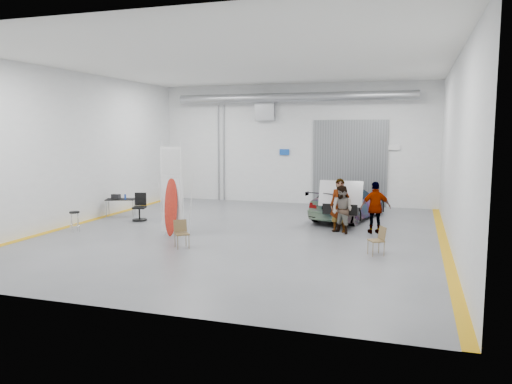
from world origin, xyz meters
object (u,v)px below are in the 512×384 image
(surfboard_display, at_px, (173,198))
(folding_chair_far, at_px, (376,246))
(sedan_car, at_px, (348,202))
(person_a, at_px, (340,205))
(person_b, at_px, (342,210))
(person_c, at_px, (376,208))
(work_table, at_px, (119,199))
(office_chair, at_px, (140,209))
(shop_stool, at_px, (75,222))
(folding_chair_near, at_px, (182,239))

(surfboard_display, relative_size, folding_chair_far, 3.84)
(sedan_car, bearing_deg, person_a, 105.47)
(sedan_car, xyz_separation_m, person_b, (0.19, -3.13, 0.17))
(person_c, xyz_separation_m, work_table, (-10.80, 0.31, -0.18))
(surfboard_display, distance_m, office_chair, 3.63)
(person_c, distance_m, surfboard_display, 7.25)
(person_a, bearing_deg, work_table, -177.17)
(surfboard_display, bearing_deg, shop_stool, -162.81)
(person_b, distance_m, folding_chair_far, 3.20)
(shop_stool, bearing_deg, person_c, 16.37)
(person_b, xyz_separation_m, folding_chair_near, (-4.51, -3.74, -0.60))
(folding_chair_near, bearing_deg, office_chair, 93.78)
(surfboard_display, distance_m, work_table, 5.01)
(person_a, xyz_separation_m, surfboard_display, (-5.49, -2.48, 0.36))
(folding_chair_far, relative_size, work_table, 0.64)
(sedan_car, relative_size, shop_stool, 6.37)
(person_b, xyz_separation_m, work_table, (-9.67, 0.73, -0.11))
(sedan_car, bearing_deg, folding_chair_far, 119.37)
(person_a, bearing_deg, surfboard_display, -150.34)
(person_c, xyz_separation_m, office_chair, (-9.43, -0.29, -0.45))
(surfboard_display, distance_m, shop_stool, 3.89)
(shop_stool, height_order, work_table, work_table)
(sedan_car, height_order, person_b, person_b)
(surfboard_display, bearing_deg, folding_chair_far, 4.58)
(person_c, height_order, surfboard_display, surfboard_display)
(shop_stool, bearing_deg, work_table, 95.22)
(sedan_car, xyz_separation_m, work_table, (-9.48, -2.40, 0.07))
(folding_chair_near, height_order, work_table, work_table)
(shop_stool, distance_m, work_table, 3.42)
(person_b, bearing_deg, office_chair, -149.94)
(shop_stool, height_order, office_chair, office_chair)
(shop_stool, bearing_deg, sedan_car, 32.26)
(person_a, height_order, surfboard_display, surfboard_display)
(folding_chair_far, relative_size, shop_stool, 1.15)
(folding_chair_far, distance_m, shop_stool, 10.77)
(shop_stool, bearing_deg, folding_chair_near, -12.52)
(person_a, xyz_separation_m, shop_stool, (-9.23, -2.96, -0.61))
(sedan_car, height_order, folding_chair_near, sedan_car)
(person_c, relative_size, surfboard_display, 0.57)
(person_a, bearing_deg, office_chair, -173.41)
(folding_chair_near, height_order, shop_stool, folding_chair_near)
(person_a, height_order, shop_stool, person_a)
(sedan_car, xyz_separation_m, folding_chair_far, (1.60, -5.94, -0.43))
(folding_chair_far, bearing_deg, person_a, 177.02)
(sedan_car, xyz_separation_m, surfboard_display, (-5.43, -5.30, 0.65))
(sedan_car, height_order, shop_stool, sedan_car)
(surfboard_display, bearing_deg, office_chair, 149.03)
(sedan_car, bearing_deg, shop_stool, 46.58)
(sedan_car, xyz_separation_m, shop_stool, (-9.17, -5.79, -0.32))
(surfboard_display, xyz_separation_m, work_table, (-4.05, 2.90, -0.58))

